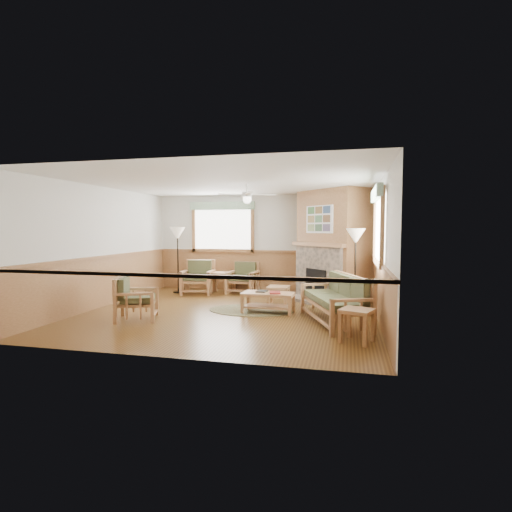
% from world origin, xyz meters
% --- Properties ---
extents(floor, '(6.00, 6.00, 0.01)m').
position_xyz_m(floor, '(0.00, 0.00, -0.01)').
color(floor, brown).
rests_on(floor, ground).
extents(ceiling, '(6.00, 6.00, 0.01)m').
position_xyz_m(ceiling, '(0.00, 0.00, 2.70)').
color(ceiling, white).
rests_on(ceiling, floor).
extents(wall_back, '(6.00, 0.02, 2.70)m').
position_xyz_m(wall_back, '(0.00, 3.00, 1.35)').
color(wall_back, silver).
rests_on(wall_back, floor).
extents(wall_front, '(6.00, 0.02, 2.70)m').
position_xyz_m(wall_front, '(0.00, -3.00, 1.35)').
color(wall_front, silver).
rests_on(wall_front, floor).
extents(wall_left, '(0.02, 6.00, 2.70)m').
position_xyz_m(wall_left, '(-3.00, 0.00, 1.35)').
color(wall_left, silver).
rests_on(wall_left, floor).
extents(wall_right, '(0.02, 6.00, 2.70)m').
position_xyz_m(wall_right, '(3.00, 0.00, 1.35)').
color(wall_right, silver).
rests_on(wall_right, floor).
extents(wainscot, '(6.00, 6.00, 1.10)m').
position_xyz_m(wainscot, '(0.00, 0.00, 0.55)').
color(wainscot, '#97673E').
rests_on(wainscot, floor).
extents(fireplace, '(3.11, 3.11, 2.70)m').
position_xyz_m(fireplace, '(2.05, 2.05, 1.35)').
color(fireplace, '#97673E').
rests_on(fireplace, floor).
extents(window_back, '(1.90, 0.16, 1.50)m').
position_xyz_m(window_back, '(-1.10, 2.96, 2.53)').
color(window_back, white).
rests_on(window_back, wall_back).
extents(window_right, '(0.16, 1.90, 1.50)m').
position_xyz_m(window_right, '(2.96, -0.20, 2.53)').
color(window_right, white).
rests_on(window_right, wall_right).
extents(ceiling_fan, '(1.59, 1.59, 0.36)m').
position_xyz_m(ceiling_fan, '(0.30, 0.30, 2.66)').
color(ceiling_fan, white).
rests_on(ceiling_fan, ceiling).
extents(sofa, '(2.08, 1.44, 0.89)m').
position_xyz_m(sofa, '(2.16, -0.42, 0.44)').
color(sofa, '#AE7C51').
rests_on(sofa, floor).
extents(armchair_back_left, '(0.90, 0.90, 0.90)m').
position_xyz_m(armchair_back_left, '(-1.56, 2.16, 0.45)').
color(armchair_back_left, '#AE7C51').
rests_on(armchair_back_left, floor).
extents(armchair_back_right, '(0.81, 0.81, 0.84)m').
position_xyz_m(armchair_back_right, '(-0.40, 2.53, 0.42)').
color(armchair_back_right, '#AE7C51').
rests_on(armchair_back_right, floor).
extents(armchair_left, '(0.94, 0.94, 0.83)m').
position_xyz_m(armchair_left, '(-1.57, -1.02, 0.41)').
color(armchair_left, '#AE7C51').
rests_on(armchair_left, floor).
extents(coffee_table, '(1.09, 0.57, 0.43)m').
position_xyz_m(coffee_table, '(0.79, 0.14, 0.21)').
color(coffee_table, '#AE7C51').
rests_on(coffee_table, floor).
extents(end_table_chairs, '(0.52, 0.50, 0.57)m').
position_xyz_m(end_table_chairs, '(-0.97, 2.35, 0.29)').
color(end_table_chairs, '#AE7C51').
rests_on(end_table_chairs, floor).
extents(end_table_sofa, '(0.60, 0.59, 0.52)m').
position_xyz_m(end_table_sofa, '(2.55, -1.64, 0.26)').
color(end_table_sofa, '#AE7C51').
rests_on(end_table_sofa, floor).
extents(footstool, '(0.49, 0.49, 0.42)m').
position_xyz_m(footstool, '(0.83, 1.13, 0.21)').
color(footstool, '#AE7C51').
rests_on(footstool, floor).
extents(braided_rug, '(2.38, 2.38, 0.01)m').
position_xyz_m(braided_rug, '(0.38, 0.30, 0.01)').
color(braided_rug, brown).
rests_on(braided_rug, floor).
extents(floor_lamp_left, '(0.50, 0.50, 1.81)m').
position_xyz_m(floor_lamp_left, '(-2.14, 2.19, 0.90)').
color(floor_lamp_left, black).
rests_on(floor_lamp_left, floor).
extents(floor_lamp_right, '(0.52, 0.52, 1.77)m').
position_xyz_m(floor_lamp_right, '(2.55, 0.68, 0.89)').
color(floor_lamp_right, black).
rests_on(floor_lamp_right, floor).
extents(book_red, '(0.28, 0.34, 0.03)m').
position_xyz_m(book_red, '(0.94, 0.09, 0.46)').
color(book_red, maroon).
rests_on(book_red, coffee_table).
extents(book_dark, '(0.23, 0.29, 0.03)m').
position_xyz_m(book_dark, '(0.64, 0.21, 0.45)').
color(book_dark, black).
rests_on(book_dark, coffee_table).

